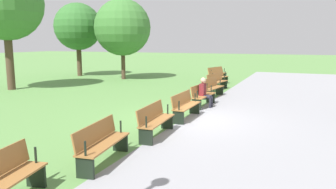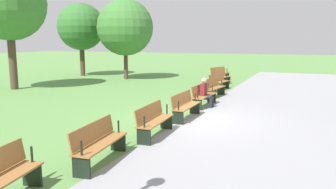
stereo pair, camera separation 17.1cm
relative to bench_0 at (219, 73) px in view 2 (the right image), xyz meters
name	(u,v)px [view 2 (the right image)]	position (x,y,z in m)	size (l,w,h in m)	color
ground_plane	(187,119)	(11.56, 1.83, -0.47)	(120.00, 120.00, 0.00)	#5B8C47
path_paving	(280,128)	(11.56, 4.89, -0.47)	(37.78, 6.35, 0.01)	#939399
bench_0	(219,73)	(0.00, 0.00, 0.00)	(1.87, 0.99, 0.89)	#996633
bench_1	(220,77)	(2.26, 0.63, 0.00)	(1.87, 0.89, 0.89)	#996633
bench_2	(219,81)	(4.56, 1.12, 0.00)	(1.87, 0.79, 0.89)	#996633
bench_3	(213,87)	(6.88, 1.48, 0.00)	(1.86, 0.69, 0.89)	#996633
bench_4	(203,95)	(9.21, 1.69, 0.00)	(1.84, 0.58, 0.89)	#996633
bench_5	(185,105)	(11.56, 1.76, 0.00)	(1.81, 0.47, 0.89)	#996633
bench_6	(154,120)	(13.91, 1.69, 0.00)	(1.84, 0.58, 0.89)	#996633
bench_7	(99,142)	(16.25, 1.48, 0.00)	(1.86, 0.69, 0.89)	#996633
person_seated	(205,92)	(9.35, 1.82, 0.16)	(0.34, 0.53, 1.20)	maroon
tree_1	(125,27)	(1.91, -6.22, 3.10)	(3.88, 3.88, 5.52)	#4C3828
tree_2	(8,4)	(8.67, -9.41, 4.15)	(3.97, 3.97, 6.63)	#4C3828
tree_3	(81,27)	(1.19, -10.50, 3.24)	(3.54, 3.54, 5.50)	#4C3828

